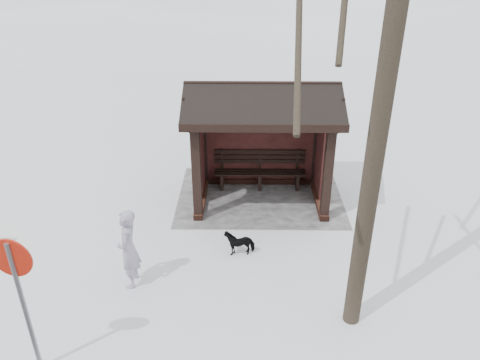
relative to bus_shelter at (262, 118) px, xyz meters
The scene contains 6 objects.
ground 2.17m from the bus_shelter, 90.00° to the left, with size 120.00×120.00×0.00m, color white.
trampled_patch 2.16m from the bus_shelter, 90.00° to the right, with size 4.20×3.20×0.02m, color #99999F.
bus_shelter is the anchor object (origin of this frame).
pedestrian 4.50m from the bus_shelter, 53.18° to the left, with size 0.59×0.39×1.63m, color #968EA7.
dog 3.11m from the bus_shelter, 78.29° to the left, with size 0.29×0.63×0.53m, color black.
road_sign 6.53m from the bus_shelter, 56.59° to the left, with size 0.62×0.13×2.43m.
Camera 1 is at (0.39, 10.41, 6.04)m, focal length 35.00 mm.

